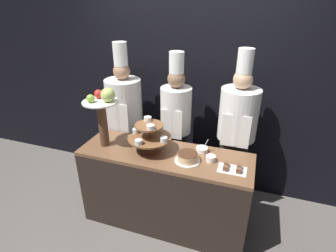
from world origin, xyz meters
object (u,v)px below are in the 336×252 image
Objects in this scene: chef_center_left at (176,123)px; chef_center_right at (236,131)px; cup_white at (211,159)px; cake_round at (187,157)px; tiered_stand at (149,135)px; cake_square_tray at (232,168)px; fruit_pedestal at (103,109)px; serving_bowl_far at (202,149)px; chef_left at (125,116)px.

chef_center_left is 0.96× the size of chef_center_right.
cake_round is at bearing -161.77° from cup_white.
cake_square_tray is at bearing -5.00° from tiered_stand.
chef_center_right reaches higher than cup_white.
fruit_pedestal is 7.07× the size of cup_white.
serving_bowl_far is 0.08× the size of chef_center_left.
fruit_pedestal is 4.21× the size of serving_bowl_far.
chef_center_right is (0.17, 0.50, 0.08)m from cup_white.
tiered_stand is at bearing 5.11° from fruit_pedestal.
cup_white is at bearing 2.61° from fruit_pedestal.
fruit_pedestal is 0.94m from cake_round.
cake_square_tray is at bearing -86.76° from chef_center_right.
chef_left reaches higher than cake_round.
cake_square_tray is at bearing -34.84° from serving_bowl_far.
tiered_stand is 0.52m from fruit_pedestal.
serving_bowl_far is 0.53m from chef_center_left.
cup_white is 0.05× the size of chef_left.
cake_square_tray is 0.14× the size of chef_center_right.
cake_square_tray is (0.21, -0.08, -0.01)m from cup_white.
serving_bowl_far is (0.49, 0.15, -0.15)m from tiered_stand.
cake_round is 0.22m from cup_white.
tiered_stand is 0.62m from cup_white.
fruit_pedestal is 1.33m from cake_square_tray.
chef_center_left is (0.11, 0.50, -0.08)m from tiered_stand.
chef_center_right is (0.29, 0.35, 0.09)m from serving_bowl_far.
tiered_stand is 0.83m from cake_square_tray.
chef_center_right reaches higher than cake_square_tray.
cake_round is at bearing -113.29° from serving_bowl_far.
chef_left is at bearing 156.88° from cake_square_tray.
chef_center_left is at bearing 135.15° from cup_white.
chef_left is 1.04× the size of chef_center_left.
cake_round is 0.64m from chef_center_left.
chef_center_left is at bearing 117.48° from cake_round.
chef_left is (-0.53, 0.50, -0.08)m from tiered_stand.
chef_center_right is (1.31, 0.00, 0.02)m from chef_left.
chef_center_left is at bearing 77.82° from tiered_stand.
serving_bowl_far is at bearing -42.46° from chef_center_left.
serving_bowl_far is at bearing 11.40° from fruit_pedestal.
chef_center_right reaches higher than serving_bowl_far.
cake_square_tray is at bearing -23.12° from chef_left.
chef_left reaches higher than cake_square_tray.
cup_white is at bearing 18.23° from cake_round.
chef_center_right is at bearing 56.10° from cake_round.
chef_left is at bearing 161.08° from serving_bowl_far.
fruit_pedestal is 1.39m from chef_center_right.
serving_bowl_far is at bearing 17.09° from tiered_stand.
fruit_pedestal is at bearing -174.89° from tiered_stand.
fruit_pedestal is 0.34× the size of chef_left.
chef_center_right is at bearing 23.63° from fruit_pedestal.
fruit_pedestal is 0.34× the size of chef_center_right.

